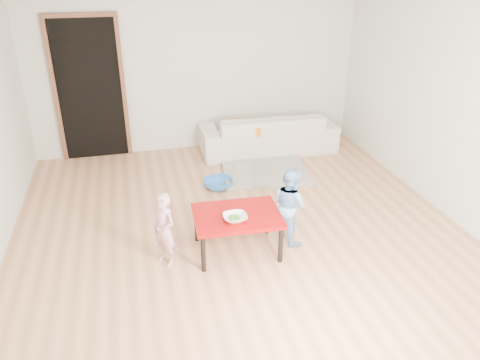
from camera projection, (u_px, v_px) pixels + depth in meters
name	position (u px, v px, depth m)	size (l,w,h in m)	color
floor	(236.00, 223.00, 5.46)	(5.00, 5.00, 0.01)	#AE794A
back_wall	(197.00, 66.00, 7.07)	(5.00, 0.02, 2.60)	silver
right_wall	(444.00, 100.00, 5.43)	(0.02, 5.00, 2.60)	silver
doorway	(90.00, 91.00, 6.83)	(1.02, 0.08, 2.11)	brown
sofa	(268.00, 132.00, 7.33)	(2.10, 0.82, 0.61)	beige
cushion	(243.00, 128.00, 7.03)	(0.50, 0.44, 0.13)	orange
red_table	(237.00, 233.00, 4.86)	(0.88, 0.66, 0.44)	#910708
bowl	(235.00, 218.00, 4.64)	(0.24, 0.24, 0.06)	white
broccoli	(235.00, 218.00, 4.64)	(0.12, 0.12, 0.06)	#2D5919
child_pink	(164.00, 230.00, 4.59)	(0.28, 0.18, 0.77)	#D56189
child_blue	(290.00, 205.00, 4.97)	(0.41, 0.32, 0.84)	#6196E1
basin	(218.00, 184.00, 6.24)	(0.40, 0.40, 0.12)	#306CB6
blanket	(265.00, 171.00, 6.67)	(1.17, 0.97, 0.06)	#A5A091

